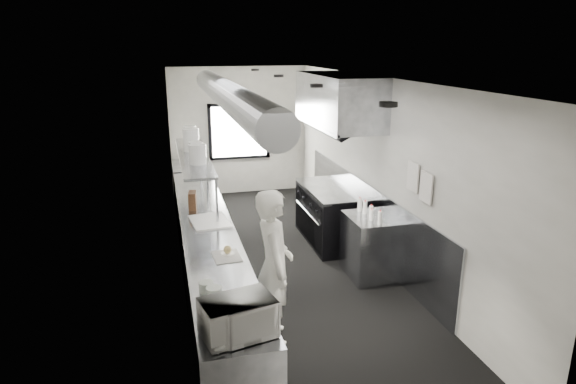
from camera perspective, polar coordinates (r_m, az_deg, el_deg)
floor at (r=7.77m, az=-0.71°, el=-8.17°), size 3.00×8.00×0.01m
ceiling at (r=7.07m, az=-0.80°, el=12.91°), size 3.00×8.00×0.01m
wall_back at (r=11.14m, az=-5.63°, el=6.94°), size 3.00×0.02×2.80m
wall_front at (r=3.79m, az=14.02°, el=-13.28°), size 3.00×0.02×2.80m
wall_left at (r=7.11m, az=-12.59°, el=1.06°), size 0.02×8.00×2.80m
wall_right at (r=7.77m, az=10.07°, el=2.53°), size 0.02×8.00×2.80m
wall_cladding at (r=8.27m, az=8.81°, el=-2.70°), size 0.03×5.50×1.10m
hvac_duct at (r=7.36m, az=-6.94°, el=10.98°), size 0.40×6.40×0.40m
service_window at (r=11.11m, az=-5.60°, el=6.91°), size 1.36×0.05×1.25m
exhaust_hood at (r=8.09m, az=5.73°, el=10.38°), size 0.81×2.20×0.88m
prep_counter at (r=6.97m, az=-9.04°, el=-7.36°), size 0.70×6.00×0.90m
pass_shelf at (r=8.06m, az=-10.73°, el=3.98°), size 0.45×3.00×0.68m
range at (r=8.49m, az=4.99°, el=-2.61°), size 0.88×1.60×0.94m
bottle_station at (r=7.32m, az=9.42°, el=-6.15°), size 0.65×0.80×0.90m
far_work_table at (r=10.46m, az=-11.03°, el=0.72°), size 0.70×1.20×0.90m
notice_sheet_a at (r=6.67m, az=14.11°, el=1.73°), size 0.02×0.28×0.38m
notice_sheet_b at (r=6.39m, az=15.54°, el=0.50°), size 0.02×0.28×0.38m
line_cook at (r=5.58m, az=-1.61°, el=-8.52°), size 0.47×0.68×1.78m
microwave at (r=4.30m, az=-5.78°, el=-14.14°), size 0.63×0.53×0.33m
deli_tub_a at (r=4.94m, az=-8.47°, el=-11.33°), size 0.18×0.18×0.11m
deli_tub_b at (r=5.07m, az=-9.34°, el=-10.66°), size 0.17×0.17×0.10m
newspaper at (r=5.82m, az=-7.04°, el=-7.33°), size 0.33×0.40×0.01m
small_plate at (r=5.89m, az=-6.92°, el=-7.04°), size 0.19×0.19×0.01m
pastry at (r=5.87m, az=-6.94°, el=-6.55°), size 0.09×0.09×0.09m
cutting_board at (r=6.95m, az=-8.95°, el=-3.33°), size 0.56×0.70×0.02m
knife_block at (r=7.51m, az=-10.88°, el=-0.94°), size 0.14×0.25×0.26m
plate_stack_a at (r=7.39m, az=-10.31°, el=4.29°), size 0.30×0.30×0.29m
plate_stack_b at (r=7.60m, az=-10.46°, el=4.61°), size 0.26×0.26×0.29m
plate_stack_c at (r=8.31m, az=-11.05°, el=5.90°), size 0.27×0.27×0.37m
plate_stack_d at (r=8.81m, az=-11.18°, el=6.37°), size 0.28×0.28×0.34m
squeeze_bottle_a at (r=6.87m, az=10.49°, el=-2.94°), size 0.07×0.07×0.18m
squeeze_bottle_b at (r=7.00m, az=9.54°, el=-2.62°), size 0.06×0.06×0.16m
squeeze_bottle_c at (r=7.12m, az=9.50°, el=-2.23°), size 0.07×0.07×0.17m
squeeze_bottle_d at (r=7.25m, az=8.80°, el=-1.77°), size 0.07×0.07×0.19m
squeeze_bottle_e at (r=7.35m, az=8.22°, el=-1.45°), size 0.08×0.08×0.20m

